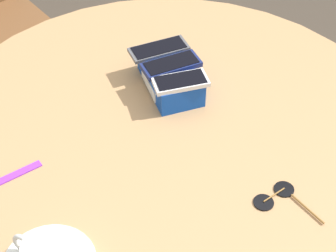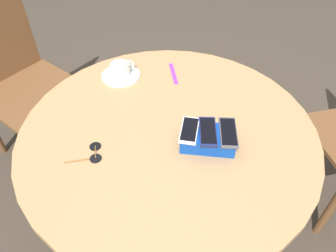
# 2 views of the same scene
# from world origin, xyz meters

# --- Properties ---
(ground_plane) EXTENTS (8.00, 8.00, 0.00)m
(ground_plane) POSITION_xyz_m (0.00, 0.00, 0.00)
(ground_plane) COLOR #42382D
(round_table) EXTENTS (1.05, 1.05, 0.71)m
(round_table) POSITION_xyz_m (0.00, 0.00, 0.59)
(round_table) COLOR #2D2D2D
(round_table) RESTS_ON ground_plane
(phone_box) EXTENTS (0.20, 0.15, 0.06)m
(phone_box) POSITION_xyz_m (-0.15, 0.01, 0.74)
(phone_box) COLOR #0F42AD
(phone_box) RESTS_ON round_table
(phone_gray) EXTENTS (0.10, 0.15, 0.01)m
(phone_gray) POSITION_xyz_m (-0.21, -0.01, 0.77)
(phone_gray) COLOR #515156
(phone_gray) RESTS_ON phone_box
(phone_navy) EXTENTS (0.10, 0.14, 0.01)m
(phone_navy) POSITION_xyz_m (-0.15, 0.02, 0.78)
(phone_navy) COLOR navy
(phone_navy) RESTS_ON phone_box
(phone_white) EXTENTS (0.08, 0.13, 0.01)m
(phone_white) POSITION_xyz_m (-0.09, 0.03, 0.78)
(phone_white) COLOR silver
(phone_white) RESTS_ON phone_box
(saucer) EXTENTS (0.16, 0.16, 0.01)m
(saucer) POSITION_xyz_m (0.31, -0.22, 0.72)
(saucer) COLOR white
(saucer) RESTS_ON round_table
(coffee_cup) EXTENTS (0.08, 0.10, 0.05)m
(coffee_cup) POSITION_xyz_m (0.31, -0.22, 0.75)
(coffee_cup) COLOR white
(coffee_cup) RESTS_ON saucer
(lanyard_strap) EXTENTS (0.09, 0.14, 0.00)m
(lanyard_strap) POSITION_xyz_m (0.11, -0.32, 0.71)
(lanyard_strap) COLOR purple
(lanyard_strap) RESTS_ON round_table
(sunglasses) EXTENTS (0.11, 0.12, 0.01)m
(sunglasses) POSITION_xyz_m (0.19, 0.20, 0.71)
(sunglasses) COLOR black
(sunglasses) RESTS_ON round_table
(chair_far_side) EXTENTS (0.56, 0.56, 0.91)m
(chair_far_side) POSITION_xyz_m (0.96, -0.26, 0.47)
(chair_far_side) COLOR brown
(chair_far_side) RESTS_ON ground_plane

